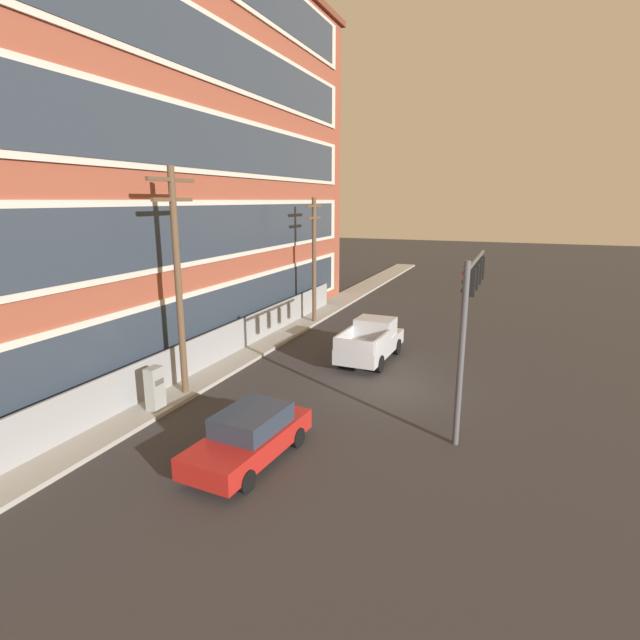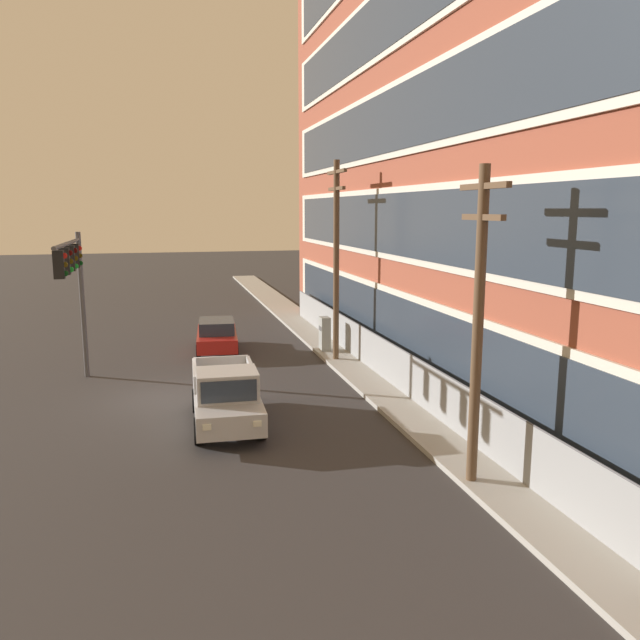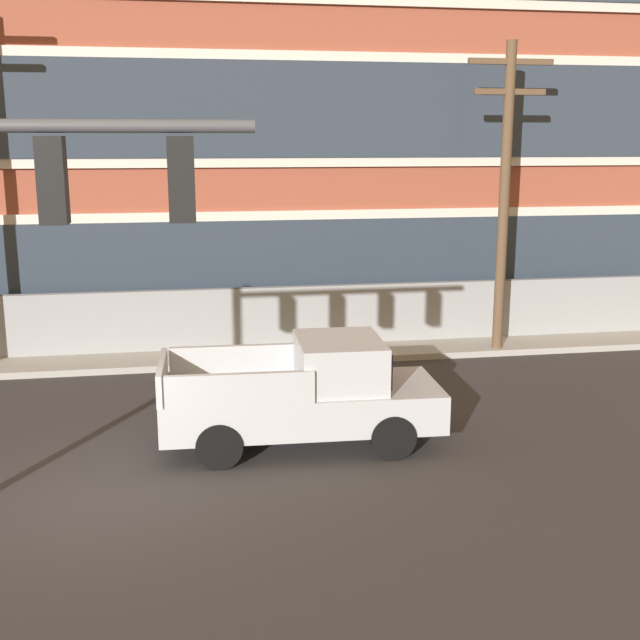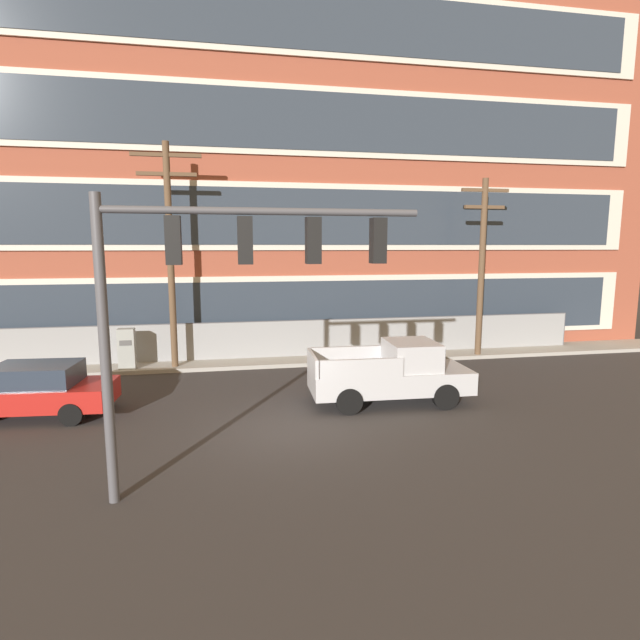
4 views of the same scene
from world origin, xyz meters
name	(u,v)px [view 2 (image 2 of 4)]	position (x,y,z in m)	size (l,w,h in m)	color
ground_plane	(167,397)	(0.00, 0.00, 0.00)	(160.00, 160.00, 0.00)	#333030
sidewalk_building_side	(374,380)	(0.00, 7.99, 0.08)	(80.00, 2.14, 0.16)	#9E9B93
brick_mill_building	(527,119)	(0.35, 13.91, 10.19)	(38.31, 10.30, 20.35)	brown
chain_link_fence	(381,358)	(-0.36, 8.36, 0.89)	(29.93, 0.06, 1.75)	gray
traffic_signal_mast	(73,274)	(-1.62, -3.13, 4.42)	(6.16, 0.43, 5.88)	#4C4C51
pickup_truck_silver	(226,397)	(3.62, 1.80, 0.93)	(5.11, 2.21, 1.96)	#B2B5BA
sedan_red	(217,335)	(-7.09, 2.45, 0.80)	(4.67, 2.20, 1.56)	#AD1E19
utility_pole_near_corner	(336,252)	(-3.57, 7.40, 4.91)	(2.61, 0.26, 8.83)	brown
utility_pole_midblock	(478,316)	(9.45, 7.22, 4.28)	(2.13, 0.26, 7.78)	brown
electrical_cabinet	(325,335)	(-5.36, 7.36, 0.88)	(0.63, 0.46, 1.75)	#939993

